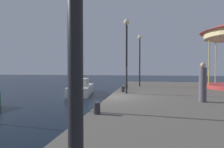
{
  "coord_description": "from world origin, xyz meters",
  "views": [
    {
      "loc": [
        1.94,
        -10.46,
        2.35
      ],
      "look_at": [
        -0.31,
        2.82,
        2.0
      ],
      "focal_mm": 29.94,
      "sensor_mm": 36.0,
      "label": 1
    }
  ],
  "objects_px": {
    "lamp_post_mid_promenade": "(127,43)",
    "lamp_post_far_end": "(140,52)",
    "motorboat_white": "(81,88)",
    "bollard_north": "(126,86)",
    "bollard_center": "(123,89)",
    "person_far_corner": "(203,83)",
    "bollard_south": "(97,108)"
  },
  "relations": [
    {
      "from": "lamp_post_far_end",
      "to": "bollard_north",
      "type": "distance_m",
      "value": 3.9
    },
    {
      "from": "lamp_post_mid_promenade",
      "to": "bollard_north",
      "type": "bearing_deg",
      "value": 95.65
    },
    {
      "from": "motorboat_white",
      "to": "bollard_center",
      "type": "bearing_deg",
      "value": -44.15
    },
    {
      "from": "motorboat_white",
      "to": "person_far_corner",
      "type": "xyz_separation_m",
      "value": [
        8.56,
        -7.45,
        1.13
      ]
    },
    {
      "from": "lamp_post_far_end",
      "to": "person_far_corner",
      "type": "xyz_separation_m",
      "value": [
        3.1,
        -7.58,
        -2.23
      ]
    },
    {
      "from": "bollard_center",
      "to": "person_far_corner",
      "type": "height_order",
      "value": "person_far_corner"
    },
    {
      "from": "lamp_post_mid_promenade",
      "to": "lamp_post_far_end",
      "type": "distance_m",
      "value": 5.24
    },
    {
      "from": "lamp_post_mid_promenade",
      "to": "lamp_post_far_end",
      "type": "height_order",
      "value": "lamp_post_mid_promenade"
    },
    {
      "from": "lamp_post_mid_promenade",
      "to": "person_far_corner",
      "type": "height_order",
      "value": "lamp_post_mid_promenade"
    },
    {
      "from": "lamp_post_mid_promenade",
      "to": "bollard_south",
      "type": "xyz_separation_m",
      "value": [
        -0.52,
        -5.53,
        -2.97
      ]
    },
    {
      "from": "bollard_south",
      "to": "bollard_center",
      "type": "relative_size",
      "value": 1.0
    },
    {
      "from": "motorboat_white",
      "to": "lamp_post_far_end",
      "type": "height_order",
      "value": "lamp_post_far_end"
    },
    {
      "from": "bollard_south",
      "to": "bollard_center",
      "type": "xyz_separation_m",
      "value": [
        0.21,
        6.3,
        0.0
      ]
    },
    {
      "from": "motorboat_white",
      "to": "bollard_center",
      "type": "height_order",
      "value": "motorboat_white"
    },
    {
      "from": "bollard_north",
      "to": "bollard_south",
      "type": "bearing_deg",
      "value": -91.7
    },
    {
      "from": "bollard_south",
      "to": "bollard_north",
      "type": "distance_m",
      "value": 8.34
    },
    {
      "from": "person_far_corner",
      "to": "motorboat_white",
      "type": "bearing_deg",
      "value": 138.97
    },
    {
      "from": "lamp_post_mid_promenade",
      "to": "person_far_corner",
      "type": "bearing_deg",
      "value": -32.01
    },
    {
      "from": "motorboat_white",
      "to": "person_far_corner",
      "type": "bearing_deg",
      "value": -41.03
    },
    {
      "from": "lamp_post_mid_promenade",
      "to": "bollard_center",
      "type": "height_order",
      "value": "lamp_post_mid_promenade"
    },
    {
      "from": "lamp_post_mid_promenade",
      "to": "person_far_corner",
      "type": "relative_size",
      "value": 2.51
    },
    {
      "from": "bollard_north",
      "to": "bollard_center",
      "type": "relative_size",
      "value": 1.0
    },
    {
      "from": "bollard_center",
      "to": "bollard_south",
      "type": "bearing_deg",
      "value": -91.89
    },
    {
      "from": "bollard_north",
      "to": "person_far_corner",
      "type": "xyz_separation_m",
      "value": [
        4.1,
        -5.19,
        0.68
      ]
    },
    {
      "from": "bollard_north",
      "to": "bollard_center",
      "type": "xyz_separation_m",
      "value": [
        -0.04,
        -2.04,
        0.0
      ]
    },
    {
      "from": "motorboat_white",
      "to": "lamp_post_far_end",
      "type": "relative_size",
      "value": 1.27
    },
    {
      "from": "motorboat_white",
      "to": "lamp_post_far_end",
      "type": "distance_m",
      "value": 6.41
    },
    {
      "from": "lamp_post_far_end",
      "to": "person_far_corner",
      "type": "height_order",
      "value": "lamp_post_far_end"
    },
    {
      "from": "bollard_north",
      "to": "person_far_corner",
      "type": "relative_size",
      "value": 0.21
    },
    {
      "from": "lamp_post_mid_promenade",
      "to": "bollard_north",
      "type": "xyz_separation_m",
      "value": [
        -0.28,
        2.8,
        -2.97
      ]
    },
    {
      "from": "bollard_south",
      "to": "person_far_corner",
      "type": "bearing_deg",
      "value": 35.89
    },
    {
      "from": "bollard_south",
      "to": "bollard_north",
      "type": "xyz_separation_m",
      "value": [
        0.25,
        8.33,
        0.0
      ]
    }
  ]
}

